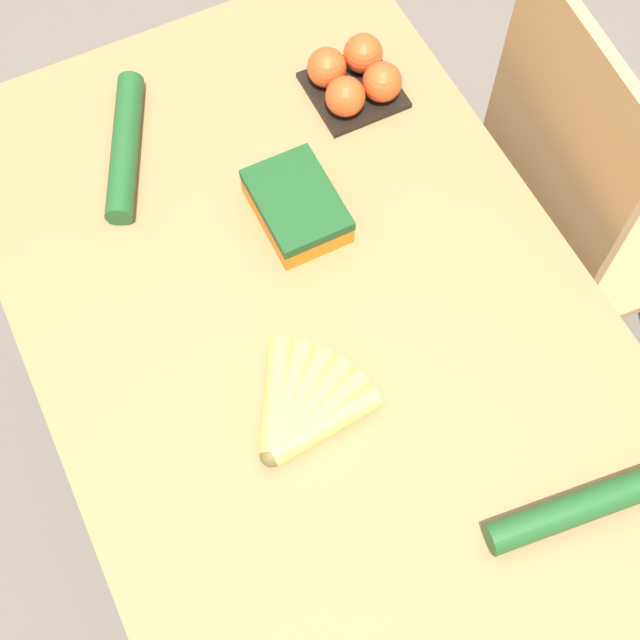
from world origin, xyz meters
The scene contains 8 objects.
ground_plane centered at (0.00, 0.00, 0.00)m, with size 12.00×12.00×0.00m, color #665B51.
dining_table centered at (0.00, 0.00, 0.63)m, with size 1.31×0.82×0.74m.
chair centered at (-0.11, 0.61, 0.50)m, with size 0.45×0.43×0.99m.
banana_bunch centered at (0.11, -0.08, 0.76)m, with size 0.17×0.19×0.04m.
tomato_pack centered at (-0.37, 0.25, 0.78)m, with size 0.15×0.15×0.08m.
carrot_bag centered at (-0.19, 0.05, 0.77)m, with size 0.17×0.12×0.05m.
cucumber_near centered at (-0.42, -0.14, 0.76)m, with size 0.27×0.15×0.04m.
cucumber_far centered at (0.40, 0.19, 0.76)m, with size 0.08×0.28×0.04m.
Camera 1 is at (0.50, -0.25, 1.93)m, focal length 50.00 mm.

